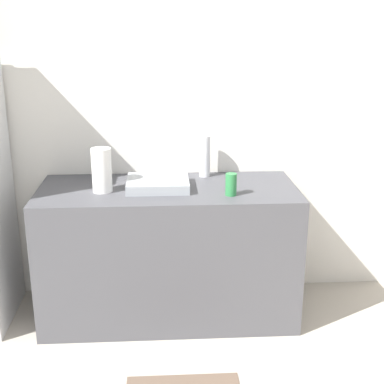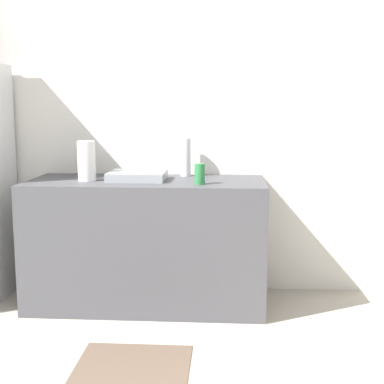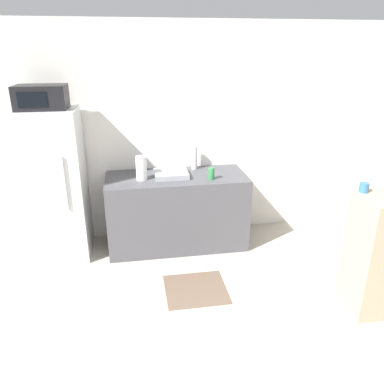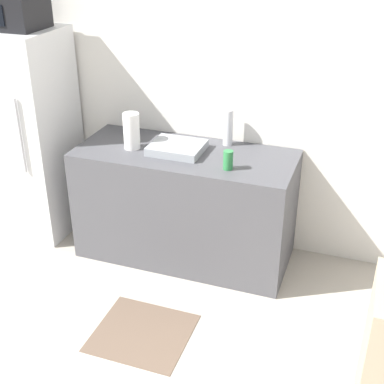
# 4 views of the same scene
# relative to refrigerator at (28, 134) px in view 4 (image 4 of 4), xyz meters

# --- Properties ---
(wall_back) EXTENTS (8.00, 0.06, 2.60)m
(wall_back) POSITION_rel_refrigerator_xyz_m (1.59, 0.38, 0.45)
(wall_back) COLOR white
(wall_back) RESTS_ON ground_plane
(refrigerator) EXTENTS (0.67, 0.65, 1.70)m
(refrigerator) POSITION_rel_refrigerator_xyz_m (0.00, 0.00, 0.00)
(refrigerator) COLOR silver
(refrigerator) RESTS_ON ground_plane
(microwave) EXTENTS (0.51, 0.37, 0.24)m
(microwave) POSITION_rel_refrigerator_xyz_m (-0.00, -0.00, 0.97)
(microwave) COLOR black
(microwave) RESTS_ON refrigerator
(counter) EXTENTS (1.64, 0.69, 0.89)m
(counter) POSITION_rel_refrigerator_xyz_m (1.38, -0.01, -0.40)
(counter) COLOR #4C4C51
(counter) RESTS_ON ground_plane
(sink_basin) EXTENTS (0.39, 0.34, 0.06)m
(sink_basin) POSITION_rel_refrigerator_xyz_m (1.32, -0.01, 0.07)
(sink_basin) COLOR #9EA3A8
(sink_basin) RESTS_ON counter
(bottle_tall) EXTENTS (0.07, 0.07, 0.28)m
(bottle_tall) POSITION_rel_refrigerator_xyz_m (1.64, 0.25, 0.18)
(bottle_tall) COLOR silver
(bottle_tall) RESTS_ON counter
(bottle_short) EXTENTS (0.07, 0.07, 0.14)m
(bottle_short) POSITION_rel_refrigerator_xyz_m (1.76, -0.18, 0.11)
(bottle_short) COLOR #2D7F42
(bottle_short) RESTS_ON counter
(paper_towel_roll) EXTENTS (0.12, 0.12, 0.27)m
(paper_towel_roll) POSITION_rel_refrigerator_xyz_m (0.98, -0.06, 0.18)
(paper_towel_roll) COLOR white
(paper_towel_roll) RESTS_ON counter
(kitchen_rug) EXTENTS (0.62, 0.58, 0.01)m
(kitchen_rug) POSITION_rel_refrigerator_xyz_m (1.44, -0.99, -0.84)
(kitchen_rug) COLOR brown
(kitchen_rug) RESTS_ON ground_plane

